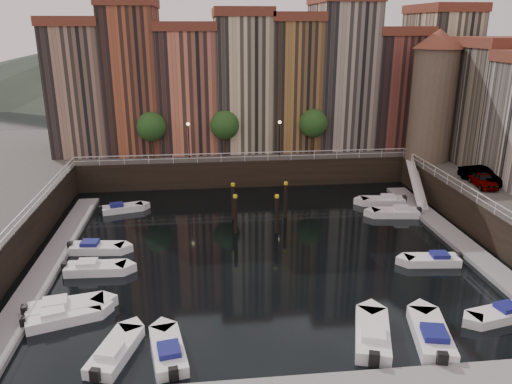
{
  "coord_description": "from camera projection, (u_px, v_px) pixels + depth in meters",
  "views": [
    {
      "loc": [
        -4.58,
        -36.5,
        16.99
      ],
      "look_at": [
        -0.09,
        4.0,
        3.43
      ],
      "focal_mm": 35.0,
      "sensor_mm": 36.0,
      "label": 1
    }
  ],
  "objects": [
    {
      "name": "ground",
      "position": [
        263.0,
        248.0,
        40.27
      ],
      "size": [
        200.0,
        200.0,
        0.0
      ],
      "primitive_type": "plane",
      "color": "black",
      "rests_on": "ground"
    },
    {
      "name": "quay_far",
      "position": [
        238.0,
        153.0,
        64.31
      ],
      "size": [
        80.0,
        20.0,
        3.0
      ],
      "primitive_type": "cube",
      "color": "black",
      "rests_on": "ground"
    },
    {
      "name": "dock_left",
      "position": [
        51.0,
        261.0,
        37.57
      ],
      "size": [
        2.0,
        28.0,
        0.35
      ],
      "primitive_type": "cube",
      "color": "gray",
      "rests_on": "ground"
    },
    {
      "name": "dock_right",
      "position": [
        459.0,
        242.0,
        40.96
      ],
      "size": [
        2.0,
        28.0,
        0.35
      ],
      "primitive_type": "cube",
      "color": "gray",
      "rests_on": "ground"
    },
    {
      "name": "mountains",
      "position": [
        221.0,
        60.0,
        141.68
      ],
      "size": [
        145.0,
        100.0,
        18.0
      ],
      "color": "#2D382D",
      "rests_on": "ground"
    },
    {
      "name": "far_terrace",
      "position": [
        266.0,
        80.0,
        59.32
      ],
      "size": [
        48.7,
        10.3,
        17.5
      ],
      "color": "#9C7963",
      "rests_on": "quay_far"
    },
    {
      "name": "corner_tower",
      "position": [
        433.0,
        94.0,
        52.82
      ],
      "size": [
        5.2,
        5.2,
        13.8
      ],
      "color": "#6B5B4C",
      "rests_on": "quay_right"
    },
    {
      "name": "promenade_trees",
      "position": [
        231.0,
        125.0,
        55.21
      ],
      "size": [
        21.2,
        3.2,
        5.2
      ],
      "color": "black",
      "rests_on": "quay_far"
    },
    {
      "name": "street_lamps",
      "position": [
        234.0,
        133.0,
        54.52
      ],
      "size": [
        10.36,
        0.36,
        4.18
      ],
      "color": "black",
      "rests_on": "quay_far"
    },
    {
      "name": "railings",
      "position": [
        256.0,
        185.0,
        43.68
      ],
      "size": [
        36.08,
        34.04,
        0.52
      ],
      "color": "white",
      "rests_on": "ground"
    },
    {
      "name": "gangway",
      "position": [
        417.0,
        182.0,
        50.88
      ],
      "size": [
        2.78,
        8.32,
        3.73
      ],
      "color": "white",
      "rests_on": "ground"
    },
    {
      "name": "mooring_pilings",
      "position": [
        258.0,
        208.0,
        44.28
      ],
      "size": [
        5.23,
        4.04,
        3.78
      ],
      "color": "black",
      "rests_on": "ground"
    },
    {
      "name": "boat_left_0",
      "position": [
        62.0,
        317.0,
        30.07
      ],
      "size": [
        4.67,
        2.91,
        1.05
      ],
      "rotation": [
        0.0,
        0.0,
        0.31
      ],
      "color": "white",
      "rests_on": "ground"
    },
    {
      "name": "boat_left_1",
      "position": [
        64.0,
        308.0,
        30.98
      ],
      "size": [
        4.93,
        2.62,
        1.1
      ],
      "rotation": [
        0.0,
        0.0,
        0.2
      ],
      "color": "white",
      "rests_on": "ground"
    },
    {
      "name": "boat_left_2",
      "position": [
        94.0,
        268.0,
        36.09
      ],
      "size": [
        4.53,
        1.8,
        1.03
      ],
      "rotation": [
        0.0,
        0.0,
        -0.04
      ],
      "color": "white",
      "rests_on": "ground"
    },
    {
      "name": "boat_left_3",
      "position": [
        96.0,
        248.0,
        39.43
      ],
      "size": [
        4.43,
        2.0,
        1.0
      ],
      "rotation": [
        0.0,
        0.0,
        -0.1
      ],
      "color": "white",
      "rests_on": "ground"
    },
    {
      "name": "boat_left_4",
      "position": [
        121.0,
        208.0,
        48.08
      ],
      "size": [
        4.19,
        2.44,
        0.94
      ],
      "rotation": [
        0.0,
        0.0,
        0.26
      ],
      "color": "white",
      "rests_on": "ground"
    },
    {
      "name": "boat_right_0",
      "position": [
        500.0,
        314.0,
        30.38
      ],
      "size": [
        4.31,
        2.34,
        0.96
      ],
      "rotation": [
        0.0,
        0.0,
        3.36
      ],
      "color": "white",
      "rests_on": "ground"
    },
    {
      "name": "boat_right_2",
      "position": [
        433.0,
        260.0,
        37.42
      ],
      "size": [
        4.3,
        1.89,
        0.97
      ],
      "rotation": [
        0.0,
        0.0,
        3.05
      ],
      "color": "white",
      "rests_on": "ground"
    },
    {
      "name": "boat_right_3",
      "position": [
        396.0,
        213.0,
        46.88
      ],
      "size": [
        4.63,
        2.16,
        1.04
      ],
      "rotation": [
        0.0,
        0.0,
        3.02
      ],
      "color": "white",
      "rests_on": "ground"
    },
    {
      "name": "boat_right_4",
      "position": [
        384.0,
        201.0,
        50.06
      ],
      "size": [
        4.56,
        2.05,
        1.03
      ],
      "rotation": [
        0.0,
        0.0,
        3.04
      ],
      "color": "white",
      "rests_on": "ground"
    },
    {
      "name": "boat_near_0",
      "position": [
        114.0,
        352.0,
        26.79
      ],
      "size": [
        2.79,
        4.63,
        1.04
      ],
      "rotation": [
        0.0,
        0.0,
        1.28
      ],
      "color": "white",
      "rests_on": "ground"
    },
    {
      "name": "boat_near_1",
      "position": [
        168.0,
        352.0,
        26.84
      ],
      "size": [
        2.39,
        4.64,
        1.04
      ],
      "rotation": [
        0.0,
        0.0,
        1.75
      ],
      "color": "white",
      "rests_on": "ground"
    },
    {
      "name": "boat_near_2",
      "position": [
        372.0,
        335.0,
        28.15
      ],
      "size": [
        3.23,
        5.28,
        1.19
      ],
      "rotation": [
        0.0,
        0.0,
        1.27
      ],
      "color": "white",
      "rests_on": "ground"
    },
    {
      "name": "boat_near_3",
      "position": [
        431.0,
        335.0,
        28.16
      ],
      "size": [
        2.88,
        5.28,
        1.18
      ],
      "rotation": [
        0.0,
        0.0,
        1.35
      ],
      "color": "white",
      "rests_on": "ground"
    },
    {
      "name": "car_a",
      "position": [
        483.0,
        181.0,
        45.32
      ],
      "size": [
        2.03,
        4.06,
        1.33
      ],
      "primitive_type": "imported",
      "rotation": [
        0.0,
        0.0,
        -0.12
      ],
      "color": "gray",
      "rests_on": "quay_right"
    },
    {
      "name": "car_b",
      "position": [
        480.0,
        176.0,
        46.31
      ],
      "size": [
        2.37,
        4.72,
        1.49
      ],
      "primitive_type": "imported",
      "rotation": [
        0.0,
        0.0,
        0.18
      ],
      "color": "gray",
      "rests_on": "quay_right"
    }
  ]
}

